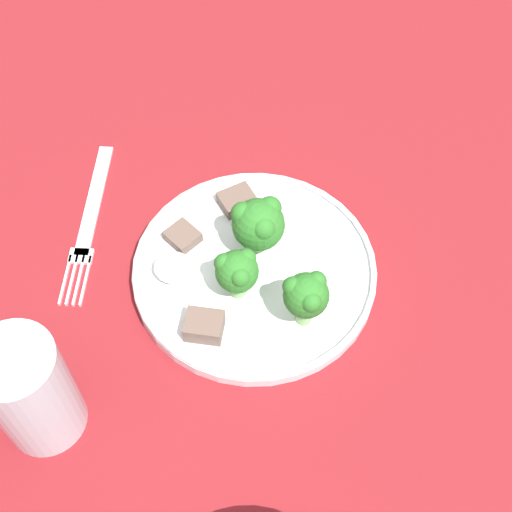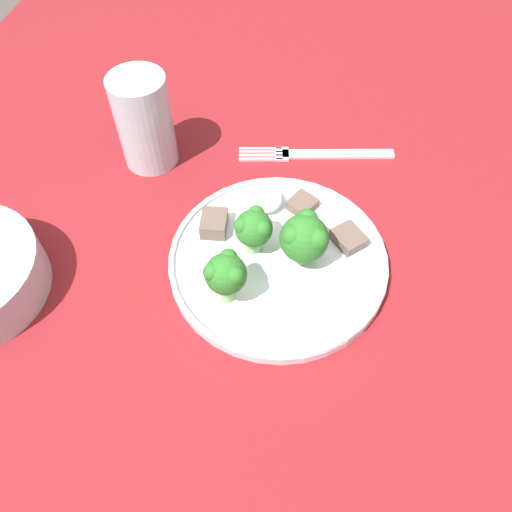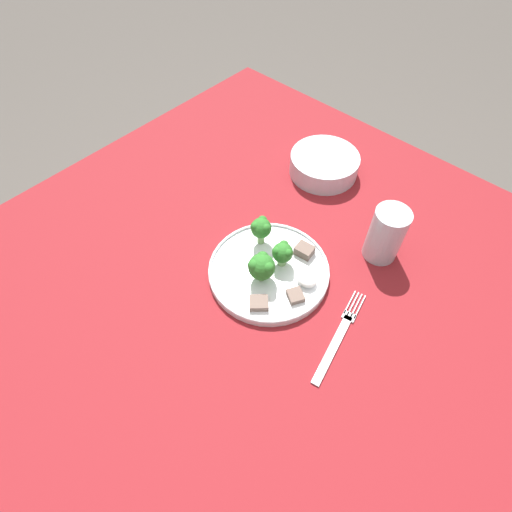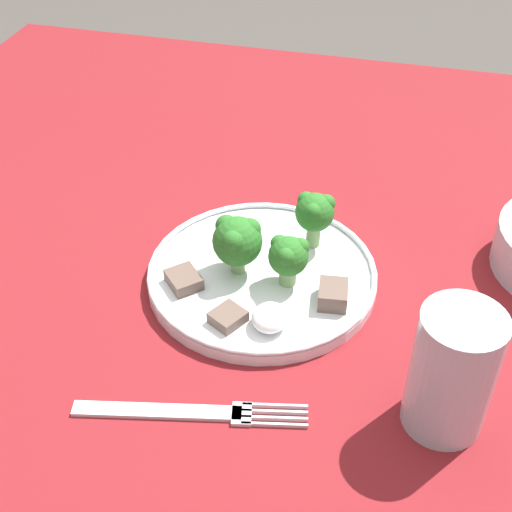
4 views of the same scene
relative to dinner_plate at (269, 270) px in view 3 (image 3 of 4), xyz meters
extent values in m
plane|color=#4C4742|center=(0.05, -0.01, -0.71)|extent=(8.00, 8.00, 0.00)
cube|color=maroon|center=(0.05, -0.01, -0.02)|extent=(1.26, 1.14, 0.03)
cylinder|color=brown|center=(-0.52, 0.49, -0.37)|extent=(0.06, 0.06, 0.67)
cylinder|color=white|center=(0.00, 0.00, 0.00)|extent=(0.24, 0.24, 0.01)
torus|color=white|center=(0.00, 0.00, 0.01)|extent=(0.24, 0.24, 0.01)
cube|color=silver|center=(0.19, -0.05, -0.01)|extent=(0.05, 0.15, 0.00)
cube|color=silver|center=(0.17, 0.03, -0.01)|extent=(0.03, 0.02, 0.00)
cube|color=silver|center=(0.18, 0.06, -0.01)|extent=(0.01, 0.06, 0.00)
cube|color=silver|center=(0.17, 0.05, -0.01)|extent=(0.01, 0.06, 0.00)
cube|color=silver|center=(0.17, 0.05, -0.01)|extent=(0.01, 0.06, 0.00)
cube|color=silver|center=(0.16, 0.05, -0.01)|extent=(0.01, 0.06, 0.00)
cylinder|color=#B7BCC6|center=(-0.10, 0.31, 0.02)|extent=(0.16, 0.16, 0.05)
cylinder|color=white|center=(-0.10, 0.31, 0.01)|extent=(0.13, 0.13, 0.04)
cylinder|color=#B2C1CC|center=(0.13, 0.19, 0.05)|extent=(0.07, 0.07, 0.12)
cylinder|color=silver|center=(0.13, 0.19, 0.03)|extent=(0.06, 0.06, 0.07)
cylinder|color=#7FA866|center=(0.01, 0.03, 0.01)|extent=(0.02, 0.02, 0.02)
sphere|color=#286B23|center=(0.01, 0.03, 0.04)|extent=(0.04, 0.04, 0.04)
sphere|color=#286B23|center=(0.02, 0.03, 0.05)|extent=(0.02, 0.02, 0.02)
sphere|color=#286B23|center=(0.00, 0.04, 0.05)|extent=(0.02, 0.02, 0.02)
sphere|color=#286B23|center=(0.00, 0.02, 0.05)|extent=(0.02, 0.02, 0.02)
cylinder|color=#7FA866|center=(0.00, -0.03, 0.01)|extent=(0.01, 0.01, 0.02)
sphere|color=#286B23|center=(0.00, -0.03, 0.04)|extent=(0.05, 0.05, 0.05)
sphere|color=#286B23|center=(0.02, -0.03, 0.05)|extent=(0.02, 0.02, 0.02)
sphere|color=#286B23|center=(0.00, -0.01, 0.05)|extent=(0.02, 0.02, 0.02)
sphere|color=#286B23|center=(0.00, -0.04, 0.05)|extent=(0.02, 0.02, 0.02)
cylinder|color=#7FA866|center=(-0.06, 0.04, 0.02)|extent=(0.02, 0.02, 0.03)
sphere|color=#286B23|center=(-0.06, 0.04, 0.05)|extent=(0.04, 0.04, 0.04)
sphere|color=#286B23|center=(-0.05, 0.04, 0.06)|extent=(0.02, 0.02, 0.02)
sphere|color=#286B23|center=(-0.07, 0.05, 0.06)|extent=(0.02, 0.02, 0.02)
sphere|color=#286B23|center=(-0.07, 0.03, 0.06)|extent=(0.02, 0.02, 0.02)
cube|color=brown|center=(0.08, -0.02, 0.01)|extent=(0.04, 0.04, 0.01)
cube|color=brown|center=(0.04, -0.07, 0.01)|extent=(0.05, 0.05, 0.01)
cube|color=brown|center=(0.03, 0.08, 0.01)|extent=(0.04, 0.03, 0.02)
ellipsoid|color=white|center=(0.07, 0.03, 0.01)|extent=(0.04, 0.03, 0.02)
camera|label=1|loc=(-0.10, 0.37, 0.59)|focal=50.00mm
camera|label=2|loc=(-0.32, -0.04, 0.45)|focal=35.00mm
camera|label=3|loc=(0.29, -0.35, 0.65)|focal=28.00mm
camera|label=4|loc=(0.55, 0.13, 0.49)|focal=50.00mm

